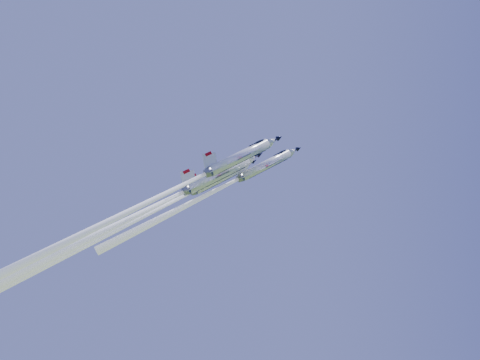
# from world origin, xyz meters

# --- Properties ---
(jet_lead) EXTENTS (31.29, 15.90, 28.63)m
(jet_lead) POSITION_xyz_m (-5.26, 0.68, 79.79)
(jet_lead) COLOR white
(jet_left) EXTENTS (40.05, 20.06, 38.35)m
(jet_left) POSITION_xyz_m (-19.71, 1.28, 74.80)
(jet_left) COLOR white
(jet_right) EXTENTS (45.95, 22.89, 45.76)m
(jet_right) POSITION_xyz_m (-18.07, -12.55, 73.97)
(jet_right) COLOR white
(jet_slot) EXTENTS (37.95, 19.23, 35.04)m
(jet_slot) POSITION_xyz_m (-16.49, -5.41, 75.41)
(jet_slot) COLOR white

